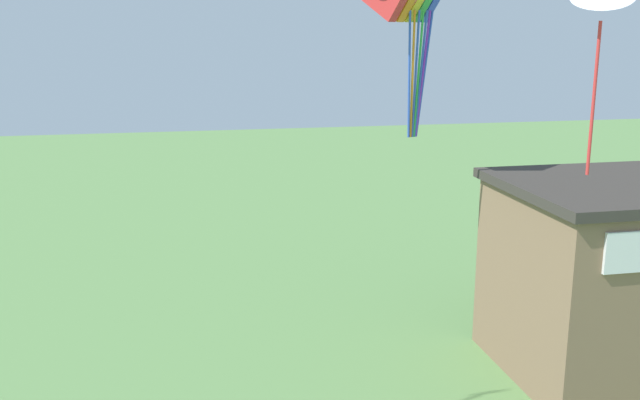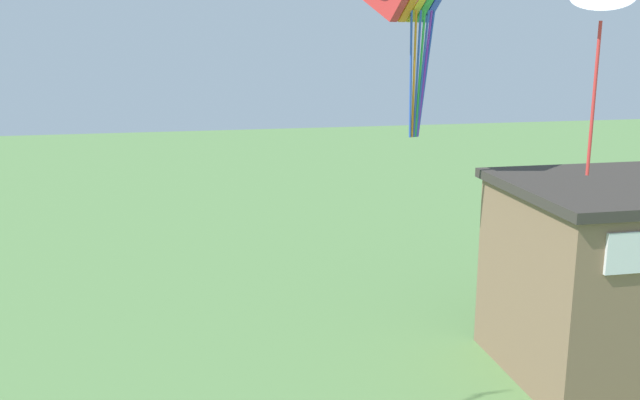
{
  "view_description": "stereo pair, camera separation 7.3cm",
  "coord_description": "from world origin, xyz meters",
  "views": [
    {
      "loc": [
        -2.4,
        -2.85,
        8.46
      ],
      "look_at": [
        0.0,
        8.63,
        5.68
      ],
      "focal_mm": 40.0,
      "sensor_mm": 36.0,
      "label": 1
    },
    {
      "loc": [
        -2.32,
        -2.87,
        8.46
      ],
      "look_at": [
        0.0,
        8.63,
        5.68
      ],
      "focal_mm": 40.0,
      "sensor_mm": 36.0,
      "label": 2
    }
  ],
  "objects": [
    {
      "name": "kite_white_delta",
      "position": [
        3.66,
        6.57,
        8.83
      ],
      "size": [
        1.2,
        1.18,
        2.83
      ],
      "color": "white"
    }
  ]
}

